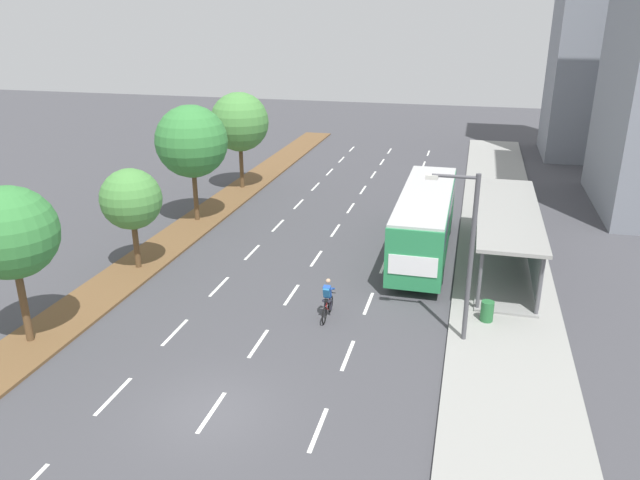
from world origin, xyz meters
name	(u,v)px	position (x,y,z in m)	size (l,w,h in m)	color
ground_plane	(212,412)	(0.00, 0.00, 0.00)	(140.00, 140.00, 0.00)	#424247
median_strip	(219,207)	(-8.30, 20.00, 0.06)	(2.60, 52.00, 0.12)	brown
sidewalk_right	(500,229)	(9.25, 20.00, 0.07)	(4.50, 52.00, 0.15)	gray
lane_divider_left	(278,225)	(-3.50, 17.62, 0.00)	(0.14, 46.23, 0.01)	white
lane_divider_center	(335,230)	(0.00, 17.62, 0.00)	(0.14, 46.23, 0.01)	white
lane_divider_right	(396,236)	(3.50, 17.62, 0.00)	(0.14, 46.23, 0.01)	white
bus_shelter	(512,232)	(9.53, 14.39, 1.87)	(2.90, 11.50, 2.86)	gray
bus	(425,217)	(5.25, 15.17, 2.07)	(2.54, 11.29, 3.37)	#28844C
cyclist	(327,300)	(2.06, 7.11, 0.79)	(0.46, 1.82, 1.71)	black
median_tree_nearest	(10,233)	(-8.50, 2.32, 4.47)	(3.41, 3.41, 6.07)	brown
median_tree_second	(131,199)	(-8.15, 9.75, 3.58)	(2.91, 2.91, 4.93)	brown
median_tree_third	(192,142)	(-8.47, 17.17, 4.86)	(4.19, 4.19, 6.85)	brown
median_tree_fourth	(239,122)	(-8.43, 24.60, 4.76)	(4.04, 4.04, 6.67)	brown
streetlight	(467,247)	(7.42, 6.45, 3.89)	(1.91, 0.24, 6.50)	#4C4C51
trash_bin	(487,311)	(8.45, 8.16, 0.57)	(0.52, 0.52, 0.85)	#286B38
building_mid_right	(598,17)	(16.27, 42.04, 11.43)	(6.18, 8.01, 22.86)	gray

